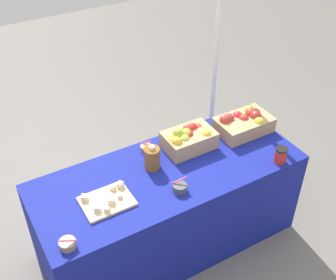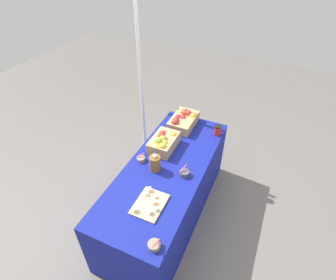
{
  "view_description": "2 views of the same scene",
  "coord_description": "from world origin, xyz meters",
  "px_view_note": "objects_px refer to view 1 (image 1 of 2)",
  "views": [
    {
      "loc": [
        -1.12,
        -1.92,
        2.71
      ],
      "look_at": [
        0.03,
        0.06,
        0.95
      ],
      "focal_mm": 46.02,
      "sensor_mm": 36.0,
      "label": 1
    },
    {
      "loc": [
        -1.75,
        -0.81,
        2.64
      ],
      "look_at": [
        0.15,
        0.05,
        0.96
      ],
      "focal_mm": 28.75,
      "sensor_mm": 36.0,
      "label": 2
    }
  ],
  "objects_px": {
    "apple_crate_left": "(244,122)",
    "tent_pole": "(216,57)",
    "sample_bowl_near": "(180,188)",
    "cutting_board_front": "(107,201)",
    "apple_crate_middle": "(188,138)",
    "sample_bowl_mid": "(68,244)",
    "sample_bowl_far": "(146,148)",
    "cider_jug": "(152,158)",
    "coffee_cup": "(281,155)"
  },
  "relations": [
    {
      "from": "apple_crate_left",
      "to": "apple_crate_middle",
      "type": "bearing_deg",
      "value": 176.1
    },
    {
      "from": "tent_pole",
      "to": "sample_bowl_near",
      "type": "bearing_deg",
      "value": -134.14
    },
    {
      "from": "apple_crate_left",
      "to": "coffee_cup",
      "type": "bearing_deg",
      "value": -91.27
    },
    {
      "from": "apple_crate_left",
      "to": "tent_pole",
      "type": "xyz_separation_m",
      "value": [
        0.18,
        0.65,
        0.22
      ]
    },
    {
      "from": "sample_bowl_mid",
      "to": "sample_bowl_far",
      "type": "height_order",
      "value": "sample_bowl_mid"
    },
    {
      "from": "sample_bowl_near",
      "to": "sample_bowl_mid",
      "type": "height_order",
      "value": "sample_bowl_near"
    },
    {
      "from": "apple_crate_left",
      "to": "coffee_cup",
      "type": "height_order",
      "value": "apple_crate_left"
    },
    {
      "from": "apple_crate_left",
      "to": "sample_bowl_near",
      "type": "xyz_separation_m",
      "value": [
        -0.77,
        -0.33,
        -0.05
      ]
    },
    {
      "from": "cutting_board_front",
      "to": "sample_bowl_far",
      "type": "xyz_separation_m",
      "value": [
        0.46,
        0.34,
        0.01
      ]
    },
    {
      "from": "coffee_cup",
      "to": "sample_bowl_near",
      "type": "bearing_deg",
      "value": 172.24
    },
    {
      "from": "sample_bowl_far",
      "to": "apple_crate_middle",
      "type": "bearing_deg",
      "value": -23.32
    },
    {
      "from": "cider_jug",
      "to": "coffee_cup",
      "type": "relative_size",
      "value": 1.58
    },
    {
      "from": "cutting_board_front",
      "to": "cider_jug",
      "type": "distance_m",
      "value": 0.44
    },
    {
      "from": "apple_crate_left",
      "to": "sample_bowl_near",
      "type": "distance_m",
      "value": 0.84
    },
    {
      "from": "apple_crate_left",
      "to": "cutting_board_front",
      "type": "relative_size",
      "value": 1.31
    },
    {
      "from": "cutting_board_front",
      "to": "sample_bowl_near",
      "type": "distance_m",
      "value": 0.48
    },
    {
      "from": "apple_crate_left",
      "to": "tent_pole",
      "type": "distance_m",
      "value": 0.71
    },
    {
      "from": "apple_crate_middle",
      "to": "cutting_board_front",
      "type": "relative_size",
      "value": 1.15
    },
    {
      "from": "sample_bowl_near",
      "to": "sample_bowl_far",
      "type": "relative_size",
      "value": 1.19
    },
    {
      "from": "cider_jug",
      "to": "sample_bowl_near",
      "type": "bearing_deg",
      "value": -81.52
    },
    {
      "from": "sample_bowl_near",
      "to": "sample_bowl_far",
      "type": "bearing_deg",
      "value": 89.1
    },
    {
      "from": "apple_crate_middle",
      "to": "cutting_board_front",
      "type": "xyz_separation_m",
      "value": [
        -0.74,
        -0.22,
        -0.07
      ]
    },
    {
      "from": "apple_crate_left",
      "to": "sample_bowl_mid",
      "type": "distance_m",
      "value": 1.61
    },
    {
      "from": "cutting_board_front",
      "to": "cider_jug",
      "type": "xyz_separation_m",
      "value": [
        0.41,
        0.15,
        0.07
      ]
    },
    {
      "from": "sample_bowl_near",
      "to": "cider_jug",
      "type": "height_order",
      "value": "cider_jug"
    },
    {
      "from": "sample_bowl_far",
      "to": "tent_pole",
      "type": "relative_size",
      "value": 0.04
    },
    {
      "from": "cutting_board_front",
      "to": "sample_bowl_mid",
      "type": "xyz_separation_m",
      "value": [
        -0.33,
        -0.21,
        0.01
      ]
    },
    {
      "from": "apple_crate_middle",
      "to": "sample_bowl_mid",
      "type": "bearing_deg",
      "value": -158.3
    },
    {
      "from": "sample_bowl_far",
      "to": "cider_jug",
      "type": "bearing_deg",
      "value": -105.36
    },
    {
      "from": "cutting_board_front",
      "to": "coffee_cup",
      "type": "relative_size",
      "value": 2.72
    },
    {
      "from": "sample_bowl_near",
      "to": "sample_bowl_far",
      "type": "height_order",
      "value": "sample_bowl_near"
    },
    {
      "from": "cutting_board_front",
      "to": "tent_pole",
      "type": "relative_size",
      "value": 0.15
    },
    {
      "from": "cutting_board_front",
      "to": "sample_bowl_far",
      "type": "bearing_deg",
      "value": 36.26
    },
    {
      "from": "apple_crate_middle",
      "to": "sample_bowl_mid",
      "type": "relative_size",
      "value": 3.57
    },
    {
      "from": "apple_crate_middle",
      "to": "coffee_cup",
      "type": "distance_m",
      "value": 0.66
    },
    {
      "from": "sample_bowl_mid",
      "to": "tent_pole",
      "type": "relative_size",
      "value": 0.05
    },
    {
      "from": "sample_bowl_near",
      "to": "tent_pole",
      "type": "distance_m",
      "value": 1.39
    },
    {
      "from": "apple_crate_left",
      "to": "sample_bowl_far",
      "type": "bearing_deg",
      "value": 168.54
    },
    {
      "from": "apple_crate_left",
      "to": "tent_pole",
      "type": "height_order",
      "value": "tent_pole"
    },
    {
      "from": "apple_crate_middle",
      "to": "cider_jug",
      "type": "bearing_deg",
      "value": -168.98
    },
    {
      "from": "sample_bowl_near",
      "to": "apple_crate_left",
      "type": "bearing_deg",
      "value": 22.98
    },
    {
      "from": "apple_crate_middle",
      "to": "coffee_cup",
      "type": "bearing_deg",
      "value": -44.55
    },
    {
      "from": "apple_crate_middle",
      "to": "sample_bowl_near",
      "type": "xyz_separation_m",
      "value": [
        -0.29,
        -0.36,
        -0.05
      ]
    },
    {
      "from": "apple_crate_middle",
      "to": "sample_bowl_far",
      "type": "xyz_separation_m",
      "value": [
        -0.28,
        0.12,
        -0.06
      ]
    },
    {
      "from": "apple_crate_middle",
      "to": "tent_pole",
      "type": "distance_m",
      "value": 0.93
    },
    {
      "from": "tent_pole",
      "to": "cider_jug",
      "type": "bearing_deg",
      "value": -145.44
    },
    {
      "from": "sample_bowl_mid",
      "to": "cider_jug",
      "type": "distance_m",
      "value": 0.83
    },
    {
      "from": "sample_bowl_far",
      "to": "coffee_cup",
      "type": "relative_size",
      "value": 0.74
    },
    {
      "from": "cutting_board_front",
      "to": "cider_jug",
      "type": "bearing_deg",
      "value": 20.24
    },
    {
      "from": "sample_bowl_mid",
      "to": "cider_jug",
      "type": "bearing_deg",
      "value": 26.08
    }
  ]
}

